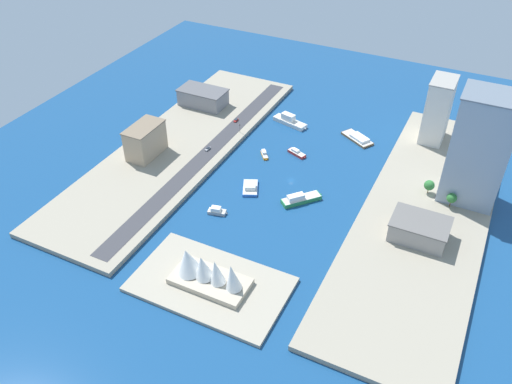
% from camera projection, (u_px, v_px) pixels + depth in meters
% --- Properties ---
extents(ground_plane, '(440.00, 440.00, 0.00)m').
position_uv_depth(ground_plane, '(291.00, 180.00, 341.16)').
color(ground_plane, navy).
extents(quay_west, '(70.00, 240.00, 3.13)m').
position_uv_depth(quay_west, '(425.00, 216.00, 310.32)').
color(quay_west, '#9E937F').
rests_on(quay_west, ground_plane).
extents(quay_east, '(70.00, 240.00, 3.13)m').
position_uv_depth(quay_east, '(179.00, 147.00, 370.10)').
color(quay_east, '#9E937F').
rests_on(quay_east, ground_plane).
extents(peninsula_point, '(78.24, 46.58, 2.00)m').
position_uv_depth(peninsula_point, '(210.00, 284.00, 268.38)').
color(peninsula_point, '#A89E89').
rests_on(peninsula_point, ground_plane).
extents(road_strip, '(11.51, 228.00, 0.15)m').
position_uv_depth(road_strip, '(208.00, 153.00, 360.94)').
color(road_strip, '#38383D').
rests_on(road_strip, quay_east).
extents(barge_flat_brown, '(26.17, 21.08, 3.55)m').
position_uv_depth(barge_flat_brown, '(358.00, 138.00, 379.41)').
color(barge_flat_brown, brown).
rests_on(barge_flat_brown, ground_plane).
extents(tugboat_red, '(15.11, 9.22, 3.65)m').
position_uv_depth(tugboat_red, '(297.00, 153.00, 364.26)').
color(tugboat_red, red).
rests_on(tugboat_red, ground_plane).
extents(ferry_green_doubledeck, '(21.64, 23.17, 5.86)m').
position_uv_depth(ferry_green_doubledeck, '(300.00, 199.00, 322.49)').
color(ferry_green_doubledeck, '#2D8C4C').
rests_on(ferry_green_doubledeck, ground_plane).
extents(ferry_white_commuter, '(29.44, 14.10, 7.75)m').
position_uv_depth(ferry_white_commuter, '(290.00, 121.00, 396.87)').
color(ferry_white_commuter, silver).
rests_on(ferry_white_commuter, ground_plane).
extents(yacht_sleek_gray, '(12.53, 7.05, 4.40)m').
position_uv_depth(yacht_sleek_gray, '(217.00, 211.00, 313.75)').
color(yacht_sleek_gray, '#999EA3').
rests_on(yacht_sleek_gray, ground_plane).
extents(catamaran_blue, '(15.20, 18.89, 4.37)m').
position_uv_depth(catamaran_blue, '(250.00, 188.00, 332.51)').
color(catamaran_blue, blue).
rests_on(catamaran_blue, ground_plane).
extents(water_taxi_orange, '(8.85, 10.44, 3.36)m').
position_uv_depth(water_taxi_orange, '(264.00, 154.00, 362.88)').
color(water_taxi_orange, orange).
rests_on(water_taxi_orange, ground_plane).
extents(carpark_squat_concrete, '(31.19, 22.48, 11.70)m').
position_uv_depth(carpark_squat_concrete, '(419.00, 229.00, 289.84)').
color(carpark_squat_concrete, gray).
rests_on(carpark_squat_concrete, quay_west).
extents(hotel_broad_white, '(16.02, 25.09, 45.25)m').
position_uv_depth(hotel_broad_white, '(438.00, 110.00, 362.16)').
color(hotel_broad_white, silver).
rests_on(hotel_broad_white, quay_west).
extents(warehouse_low_gray, '(36.70, 20.76, 12.83)m').
position_uv_depth(warehouse_low_gray, '(203.00, 97.00, 412.27)').
color(warehouse_low_gray, gray).
rests_on(warehouse_low_gray, quay_east).
extents(tower_tall_glass, '(32.85, 27.22, 68.47)m').
position_uv_depth(tower_tall_glass, '(480.00, 149.00, 302.10)').
color(tower_tall_glass, '#8C9EB2').
rests_on(tower_tall_glass, quay_west).
extents(apartment_midrise_tan, '(16.23, 28.84, 21.77)m').
position_uv_depth(apartment_midrise_tan, '(145.00, 141.00, 353.05)').
color(apartment_midrise_tan, tan).
rests_on(apartment_midrise_tan, quay_east).
extents(sedan_silver, '(1.88, 5.12, 1.60)m').
position_uv_depth(sedan_silver, '(208.00, 149.00, 363.52)').
color(sedan_silver, black).
rests_on(sedan_silver, road_strip).
extents(pickup_red, '(2.11, 4.94, 1.53)m').
position_uv_depth(pickup_red, '(236.00, 120.00, 394.72)').
color(pickup_red, black).
rests_on(pickup_red, road_strip).
extents(traffic_light_waterfront, '(0.36, 0.36, 6.50)m').
position_uv_depth(traffic_light_waterfront, '(240.00, 127.00, 379.94)').
color(traffic_light_waterfront, black).
rests_on(traffic_light_waterfront, quay_east).
extents(opera_landmark, '(39.99, 20.04, 17.83)m').
position_uv_depth(opera_landmark, '(205.00, 271.00, 264.20)').
color(opera_landmark, '#BCAD93').
rests_on(opera_landmark, peninsula_point).
extents(park_tree_cluster, '(20.64, 22.62, 9.58)m').
position_uv_depth(park_tree_cluster, '(441.00, 189.00, 318.56)').
color(park_tree_cluster, brown).
rests_on(park_tree_cluster, quay_west).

